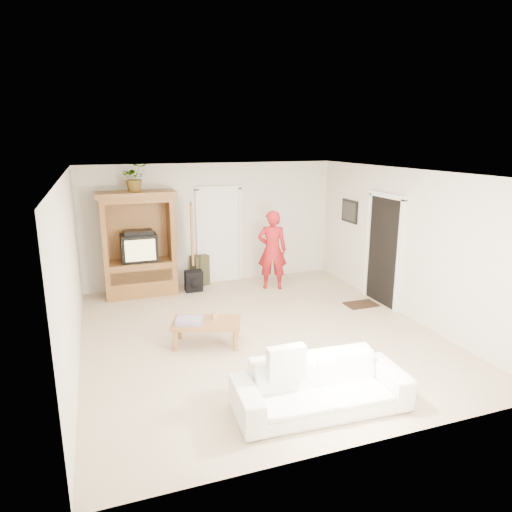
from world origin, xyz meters
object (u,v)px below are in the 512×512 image
Objects in this scene: coffee_table at (206,324)px; man at (272,250)px; armoire at (140,251)px; sofa at (321,386)px.

man is at bearing 67.65° from coffee_table.
armoire reaches higher than man.
armoire reaches higher than coffee_table.
sofa is (1.53, -4.92, -0.61)m from armoire.
coffee_table is at bearing 68.01° from man.
sofa is at bearing -72.76° from armoire.
coffee_table is (0.68, -2.78, -0.57)m from armoire.
armoire reaches higher than sofa.
sofa is 2.30m from coffee_table.
man is at bearing -11.67° from armoire.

